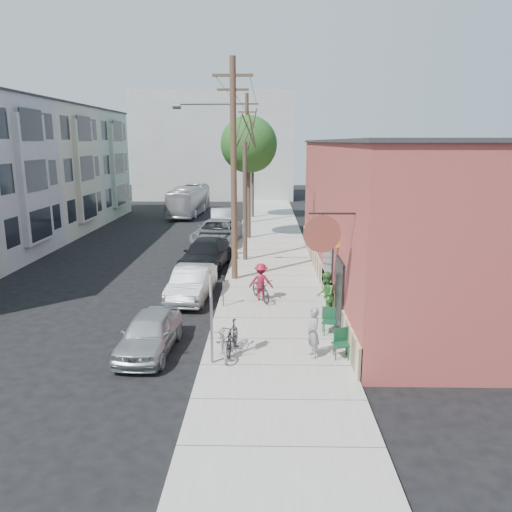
{
  "coord_description": "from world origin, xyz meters",
  "views": [
    {
      "loc": [
        3.9,
        -17.49,
        6.51
      ],
      "look_at": [
        3.49,
        4.36,
        1.5
      ],
      "focal_mm": 35.0,
      "sensor_mm": 36.0,
      "label": 1
    }
  ],
  "objects_px": {
    "utility_pole_near": "(232,167)",
    "patio_chair_b": "(329,321)",
    "parking_meter_near": "(223,286)",
    "car_3": "(217,233)",
    "car_0": "(149,333)",
    "parked_bike_b": "(224,340)",
    "bus": "(189,200)",
    "tree_leafy_far": "(253,149)",
    "patron_green": "(326,295)",
    "car_2": "(206,254)",
    "cyclist": "(261,282)",
    "car_1": "(192,283)",
    "car_4": "(222,219)",
    "sign_post": "(211,308)",
    "tree_leafy_mid": "(249,145)",
    "parked_bike_a": "(232,337)",
    "patron_grey": "(313,332)",
    "patio_chair_a": "(341,344)",
    "parking_meter_far": "(235,244)",
    "tree_bare": "(245,202)"
  },
  "relations": [
    {
      "from": "car_1",
      "to": "car_3",
      "type": "xyz_separation_m",
      "value": [
        0.0,
        11.26,
        0.12
      ]
    },
    {
      "from": "car_4",
      "to": "patio_chair_a",
      "type": "bearing_deg",
      "value": -82.44
    },
    {
      "from": "tree_leafy_far",
      "to": "patron_grey",
      "type": "bearing_deg",
      "value": -84.96
    },
    {
      "from": "utility_pole_near",
      "to": "car_4",
      "type": "xyz_separation_m",
      "value": [
        -1.76,
        14.34,
        -4.62
      ]
    },
    {
      "from": "car_0",
      "to": "parked_bike_b",
      "type": "bearing_deg",
      "value": -9.19
    },
    {
      "from": "sign_post",
      "to": "tree_leafy_mid",
      "type": "xyz_separation_m",
      "value": [
        0.45,
        19.75,
        4.5
      ]
    },
    {
      "from": "tree_leafy_mid",
      "to": "car_0",
      "type": "relative_size",
      "value": 2.13
    },
    {
      "from": "patio_chair_b",
      "to": "car_4",
      "type": "xyz_separation_m",
      "value": [
        -5.45,
        21.33,
        0.2
      ]
    },
    {
      "from": "cyclist",
      "to": "bus",
      "type": "relative_size",
      "value": 0.16
    },
    {
      "from": "parking_meter_near",
      "to": "car_3",
      "type": "bearing_deg",
      "value": 96.54
    },
    {
      "from": "tree_bare",
      "to": "car_2",
      "type": "distance_m",
      "value": 3.58
    },
    {
      "from": "tree_leafy_far",
      "to": "car_0",
      "type": "bearing_deg",
      "value": -95.12
    },
    {
      "from": "utility_pole_near",
      "to": "patio_chair_b",
      "type": "relative_size",
      "value": 11.36
    },
    {
      "from": "parking_meter_far",
      "to": "parked_bike_a",
      "type": "xyz_separation_m",
      "value": [
        0.64,
        -12.52,
        -0.35
      ]
    },
    {
      "from": "parking_meter_near",
      "to": "parking_meter_far",
      "type": "xyz_separation_m",
      "value": [
        0.0,
        8.11,
        0.0
      ]
    },
    {
      "from": "patio_chair_b",
      "to": "tree_bare",
      "type": "bearing_deg",
      "value": 122.19
    },
    {
      "from": "tree_leafy_far",
      "to": "patio_chair_b",
      "type": "relative_size",
      "value": 8.74
    },
    {
      "from": "patio_chair_a",
      "to": "car_4",
      "type": "xyz_separation_m",
      "value": [
        -5.57,
        23.26,
        0.2
      ]
    },
    {
      "from": "parking_meter_near",
      "to": "parked_bike_b",
      "type": "distance_m",
      "value": 4.69
    },
    {
      "from": "utility_pole_near",
      "to": "bus",
      "type": "height_order",
      "value": "utility_pole_near"
    },
    {
      "from": "utility_pole_near",
      "to": "parking_meter_near",
      "type": "bearing_deg",
      "value": -91.94
    },
    {
      "from": "tree_leafy_mid",
      "to": "cyclist",
      "type": "distance_m",
      "value": 14.78
    },
    {
      "from": "tree_leafy_far",
      "to": "patron_green",
      "type": "xyz_separation_m",
      "value": [
        3.33,
        -25.38,
        -4.89
      ]
    },
    {
      "from": "utility_pole_near",
      "to": "car_2",
      "type": "bearing_deg",
      "value": 122.71
    },
    {
      "from": "car_0",
      "to": "car_1",
      "type": "relative_size",
      "value": 0.9
    },
    {
      "from": "tree_leafy_far",
      "to": "car_3",
      "type": "height_order",
      "value": "tree_leafy_far"
    },
    {
      "from": "tree_leafy_mid",
      "to": "bus",
      "type": "height_order",
      "value": "tree_leafy_mid"
    },
    {
      "from": "cyclist",
      "to": "tree_leafy_far",
      "type": "bearing_deg",
      "value": -82.04
    },
    {
      "from": "cyclist",
      "to": "car_1",
      "type": "xyz_separation_m",
      "value": [
        -2.93,
        0.56,
        -0.23
      ]
    },
    {
      "from": "car_1",
      "to": "patio_chair_a",
      "type": "bearing_deg",
      "value": -44.4
    },
    {
      "from": "parking_meter_near",
      "to": "patio_chair_a",
      "type": "distance_m",
      "value": 6.22
    },
    {
      "from": "patron_green",
      "to": "parked_bike_a",
      "type": "distance_m",
      "value": 4.57
    },
    {
      "from": "parked_bike_b",
      "to": "car_4",
      "type": "xyz_separation_m",
      "value": [
        -2.03,
        23.13,
        0.15
      ]
    },
    {
      "from": "patron_grey",
      "to": "car_2",
      "type": "relative_size",
      "value": 0.3
    },
    {
      "from": "patio_chair_b",
      "to": "car_0",
      "type": "distance_m",
      "value": 5.96
    },
    {
      "from": "sign_post",
      "to": "parked_bike_a",
      "type": "relative_size",
      "value": 1.73
    },
    {
      "from": "tree_leafy_mid",
      "to": "car_1",
      "type": "distance_m",
      "value": 14.45
    },
    {
      "from": "parked_bike_a",
      "to": "car_3",
      "type": "distance_m",
      "value": 17.2
    },
    {
      "from": "patio_chair_a",
      "to": "car_4",
      "type": "distance_m",
      "value": 23.92
    },
    {
      "from": "parking_meter_far",
      "to": "car_1",
      "type": "relative_size",
      "value": 0.3
    },
    {
      "from": "patio_chair_a",
      "to": "car_1",
      "type": "relative_size",
      "value": 0.21
    },
    {
      "from": "parking_meter_far",
      "to": "car_0",
      "type": "height_order",
      "value": "parking_meter_far"
    },
    {
      "from": "sign_post",
      "to": "car_0",
      "type": "distance_m",
      "value": 2.62
    },
    {
      "from": "car_2",
      "to": "car_3",
      "type": "bearing_deg",
      "value": 95.94
    },
    {
      "from": "parking_meter_near",
      "to": "car_0",
      "type": "relative_size",
      "value": 0.33
    },
    {
      "from": "sign_post",
      "to": "cyclist",
      "type": "xyz_separation_m",
      "value": [
        1.38,
        6.03,
        -0.91
      ]
    },
    {
      "from": "patio_chair_b",
      "to": "patron_grey",
      "type": "xyz_separation_m",
      "value": [
        -0.73,
        -1.86,
        0.34
      ]
    },
    {
      "from": "parked_bike_a",
      "to": "car_0",
      "type": "distance_m",
      "value": 2.65
    },
    {
      "from": "sign_post",
      "to": "car_1",
      "type": "distance_m",
      "value": 6.87
    },
    {
      "from": "parking_meter_far",
      "to": "utility_pole_near",
      "type": "xyz_separation_m",
      "value": [
        0.14,
        -3.97,
        4.43
      ]
    }
  ]
}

